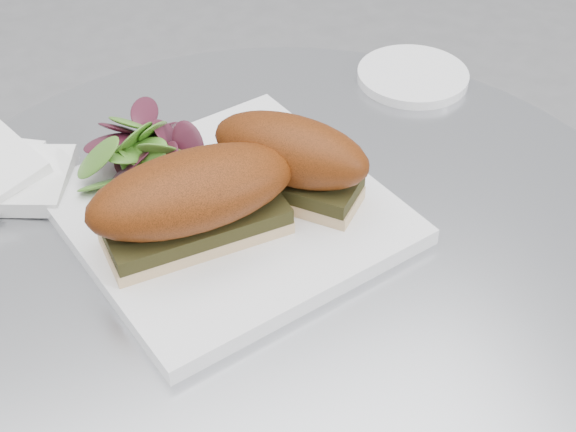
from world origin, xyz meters
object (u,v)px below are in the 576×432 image
at_px(plate, 228,213).
at_px(sandwich_left, 194,199).
at_px(sandwich_right, 290,158).
at_px(saucer, 413,76).

relative_size(plate, sandwich_left, 1.46).
xyz_separation_m(sandwich_right, saucer, (0.22, 0.15, -0.05)).
distance_m(plate, sandwich_right, 0.08).
bearing_deg(plate, sandwich_right, -8.81).
bearing_deg(saucer, plate, -152.78).
bearing_deg(sandwich_left, sandwich_right, 9.38).
height_order(plate, sandwich_right, sandwich_right).
xyz_separation_m(sandwich_left, sandwich_right, (0.09, 0.02, 0.00)).
height_order(sandwich_left, sandwich_right, same).
height_order(plate, sandwich_left, sandwich_left).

